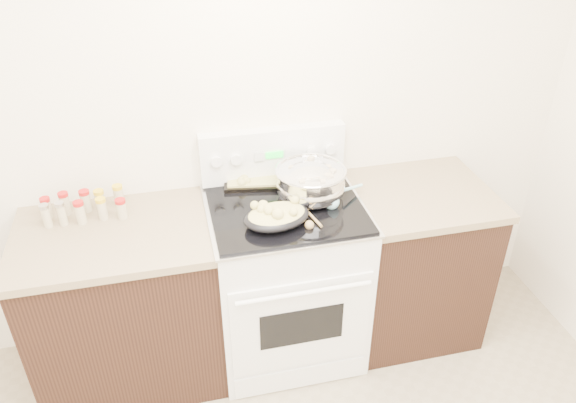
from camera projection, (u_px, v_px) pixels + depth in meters
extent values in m
cube|color=white|center=(200.00, 108.00, 2.77)|extent=(4.00, 0.05, 2.70)
cube|color=black|center=(128.00, 308.00, 2.87)|extent=(0.90, 0.64, 0.88)
cube|color=brown|center=(113.00, 235.00, 2.63)|extent=(0.93, 0.67, 0.04)
cube|color=black|center=(411.00, 263.00, 3.18)|extent=(0.70, 0.64, 0.88)
cube|color=brown|center=(421.00, 194.00, 2.93)|extent=(0.73, 0.67, 0.04)
cube|color=white|center=(286.00, 281.00, 3.02)|extent=(0.76, 0.66, 0.92)
cube|color=white|center=(301.00, 326.00, 2.74)|extent=(0.70, 0.01, 0.55)
cube|color=black|center=(302.00, 327.00, 2.74)|extent=(0.42, 0.01, 0.22)
cylinder|color=white|center=(304.00, 293.00, 2.58)|extent=(0.65, 0.02, 0.02)
cube|color=white|center=(300.00, 377.00, 2.95)|extent=(0.70, 0.01, 0.14)
cube|color=silver|center=(286.00, 209.00, 2.77)|extent=(0.78, 0.68, 0.01)
cube|color=black|center=(286.00, 207.00, 2.76)|extent=(0.74, 0.64, 0.01)
cube|color=white|center=(273.00, 154.00, 2.93)|extent=(0.76, 0.07, 0.28)
cylinder|color=white|center=(216.00, 162.00, 2.82)|extent=(0.06, 0.02, 0.06)
cylinder|color=white|center=(236.00, 159.00, 2.84)|extent=(0.06, 0.02, 0.06)
cylinder|color=white|center=(312.00, 151.00, 2.92)|extent=(0.06, 0.02, 0.06)
cylinder|color=white|center=(330.00, 149.00, 2.94)|extent=(0.06, 0.02, 0.06)
cube|color=#19E533|center=(274.00, 155.00, 2.88)|extent=(0.09, 0.00, 0.04)
cube|color=silver|center=(259.00, 157.00, 2.87)|extent=(0.05, 0.00, 0.05)
cube|color=silver|center=(290.00, 153.00, 2.90)|extent=(0.05, 0.00, 0.05)
ellipsoid|color=silver|center=(311.00, 185.00, 2.79)|extent=(0.36, 0.36, 0.21)
cylinder|color=silver|center=(310.00, 196.00, 2.83)|extent=(0.19, 0.19, 0.01)
torus|color=silver|center=(311.00, 170.00, 2.75)|extent=(0.36, 0.36, 0.02)
cylinder|color=silver|center=(311.00, 181.00, 2.78)|extent=(0.33, 0.33, 0.12)
cylinder|color=olive|center=(311.00, 172.00, 2.76)|extent=(0.31, 0.31, 0.00)
cube|color=beige|center=(328.00, 168.00, 2.78)|extent=(0.03, 0.03, 0.02)
cube|color=beige|center=(317.00, 179.00, 2.69)|extent=(0.04, 0.04, 0.03)
cube|color=beige|center=(305.00, 180.00, 2.68)|extent=(0.03, 0.03, 0.02)
cube|color=beige|center=(311.00, 159.00, 2.86)|extent=(0.04, 0.04, 0.03)
cube|color=beige|center=(331.00, 177.00, 2.71)|extent=(0.03, 0.03, 0.02)
cube|color=beige|center=(311.00, 179.00, 2.69)|extent=(0.04, 0.04, 0.03)
cube|color=beige|center=(310.00, 171.00, 2.76)|extent=(0.03, 0.03, 0.02)
cube|color=beige|center=(291.00, 168.00, 2.78)|extent=(0.03, 0.03, 0.02)
cube|color=beige|center=(327.00, 176.00, 2.71)|extent=(0.04, 0.04, 0.03)
cube|color=beige|center=(323.00, 182.00, 2.66)|extent=(0.03, 0.03, 0.02)
cube|color=beige|center=(333.00, 172.00, 2.75)|extent=(0.04, 0.04, 0.02)
cube|color=beige|center=(307.00, 164.00, 2.82)|extent=(0.04, 0.04, 0.02)
cube|color=beige|center=(302.00, 182.00, 2.66)|extent=(0.02, 0.02, 0.02)
ellipsoid|color=black|center=(277.00, 217.00, 2.61)|extent=(0.35, 0.27, 0.08)
ellipsoid|color=#D1C56F|center=(277.00, 215.00, 2.60)|extent=(0.32, 0.25, 0.06)
sphere|color=#D1C56F|center=(293.00, 212.00, 2.56)|extent=(0.04, 0.04, 0.04)
sphere|color=#D1C56F|center=(261.00, 209.00, 2.58)|extent=(0.04, 0.04, 0.04)
sphere|color=#D1C56F|center=(263.00, 206.00, 2.60)|extent=(0.05, 0.05, 0.05)
sphere|color=#D1C56F|center=(278.00, 214.00, 2.54)|extent=(0.06, 0.06, 0.06)
sphere|color=#D1C56F|center=(268.00, 209.00, 2.57)|extent=(0.05, 0.05, 0.05)
sphere|color=#D1C56F|center=(269.00, 211.00, 2.56)|extent=(0.04, 0.04, 0.04)
sphere|color=#D1C56F|center=(255.00, 205.00, 2.61)|extent=(0.04, 0.04, 0.04)
sphere|color=#D1C56F|center=(295.00, 200.00, 2.65)|extent=(0.04, 0.04, 0.04)
cube|color=black|center=(259.00, 178.00, 2.97)|extent=(0.40, 0.31, 0.02)
cube|color=#D1C56F|center=(259.00, 176.00, 2.96)|extent=(0.36, 0.27, 0.02)
sphere|color=#D1C56F|center=(244.00, 179.00, 2.92)|extent=(0.05, 0.05, 0.05)
sphere|color=#D1C56F|center=(280.00, 175.00, 2.95)|extent=(0.04, 0.04, 0.04)
sphere|color=#D1C56F|center=(241.00, 181.00, 2.89)|extent=(0.04, 0.04, 0.04)
sphere|color=#D1C56F|center=(236.00, 175.00, 2.95)|extent=(0.03, 0.03, 0.03)
sphere|color=#D1C56F|center=(249.00, 170.00, 3.00)|extent=(0.04, 0.04, 0.04)
sphere|color=#D1C56F|center=(241.00, 169.00, 3.00)|extent=(0.03, 0.03, 0.03)
sphere|color=#D1C56F|center=(241.00, 172.00, 2.98)|extent=(0.04, 0.04, 0.04)
sphere|color=#D1C56F|center=(247.00, 181.00, 2.90)|extent=(0.04, 0.04, 0.04)
sphere|color=#D1C56F|center=(242.00, 183.00, 2.88)|extent=(0.04, 0.04, 0.04)
sphere|color=#D1C56F|center=(237.00, 175.00, 2.95)|extent=(0.04, 0.04, 0.04)
cylinder|color=#AC874E|center=(308.00, 213.00, 2.69)|extent=(0.07, 0.25, 0.01)
sphere|color=#AC874E|center=(309.00, 225.00, 2.60)|extent=(0.04, 0.04, 0.04)
sphere|color=#95D4DF|center=(332.00, 202.00, 2.74)|extent=(0.08, 0.08, 0.08)
cylinder|color=#95D4DF|center=(346.00, 189.00, 2.79)|extent=(0.22, 0.14, 0.07)
cylinder|color=#BFB28C|center=(47.00, 209.00, 2.69)|extent=(0.04, 0.04, 0.09)
cylinder|color=#B21414|center=(45.00, 200.00, 2.67)|extent=(0.05, 0.05, 0.02)
cylinder|color=#BFB28C|center=(65.00, 205.00, 2.72)|extent=(0.05, 0.05, 0.10)
cylinder|color=#B21414|center=(63.00, 194.00, 2.69)|extent=(0.05, 0.05, 0.02)
cylinder|color=#BFB28C|center=(86.00, 202.00, 2.74)|extent=(0.05, 0.05, 0.10)
cylinder|color=#B21414|center=(84.00, 192.00, 2.71)|extent=(0.05, 0.05, 0.02)
cylinder|color=#BFB28C|center=(100.00, 202.00, 2.75)|extent=(0.05, 0.05, 0.09)
cylinder|color=gold|center=(98.00, 192.00, 2.72)|extent=(0.05, 0.05, 0.02)
cylinder|color=#BFB28C|center=(119.00, 198.00, 2.77)|extent=(0.05, 0.05, 0.10)
cylinder|color=gold|center=(117.00, 187.00, 2.74)|extent=(0.05, 0.05, 0.02)
cylinder|color=#BFB28C|center=(47.00, 217.00, 2.62)|extent=(0.04, 0.04, 0.10)
cylinder|color=#B2B2B7|center=(44.00, 207.00, 2.59)|extent=(0.04, 0.04, 0.02)
cylinder|color=#BFB28C|center=(62.00, 215.00, 2.64)|extent=(0.04, 0.04, 0.10)
cylinder|color=#B2B2B7|center=(59.00, 204.00, 2.61)|extent=(0.04, 0.04, 0.02)
cylinder|color=#BFB28C|center=(81.00, 214.00, 2.65)|extent=(0.05, 0.05, 0.10)
cylinder|color=#B21414|center=(78.00, 203.00, 2.62)|extent=(0.05, 0.05, 0.02)
cylinder|color=#BFB28C|center=(102.00, 210.00, 2.68)|extent=(0.05, 0.05, 0.10)
cylinder|color=gold|center=(100.00, 200.00, 2.65)|extent=(0.05, 0.05, 0.02)
cylinder|color=#BFB28C|center=(122.00, 210.00, 2.69)|extent=(0.05, 0.05, 0.09)
cylinder|color=#B21414|center=(120.00, 201.00, 2.66)|extent=(0.05, 0.05, 0.02)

